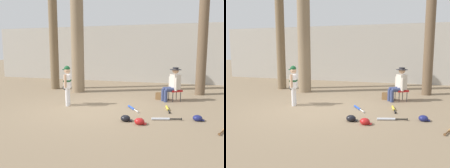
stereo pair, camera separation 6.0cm
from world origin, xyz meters
The scene contains 15 objects.
ground_plane centered at (0.00, 0.00, 0.00)m, with size 60.00×60.00×0.00m, color #7F6B51.
concrete_back_wall centered at (0.00, 6.58, 1.59)m, with size 18.00×0.36×3.18m, color #ADA89E.
tree_near_player centered at (-1.67, 2.58, 2.50)m, with size 0.73×0.73×5.70m.
tree_behind_spectator centered at (3.35, 3.45, 2.12)m, with size 0.62×0.62×4.90m.
young_ballplayer centered at (-0.93, 0.19, 0.74)m, with size 0.43×0.57×1.31m.
folding_stool centered at (2.41, 1.90, 0.36)m, with size 0.55×0.55×0.41m.
seated_spectator centered at (2.32, 1.85, 0.64)m, with size 0.66×0.57×1.20m.
handbag_beside_stool centered at (1.92, 1.97, 0.13)m, with size 0.34×0.18×0.26m, color brown.
tree_far_left centered at (-3.08, 3.03, 3.07)m, with size 0.57×0.57×6.71m.
bat_blue_youth centered at (1.20, 0.31, 0.03)m, with size 0.48×0.68×0.07m.
bat_aluminum_silver centered at (2.21, -0.57, 0.03)m, with size 0.77×0.27×0.07m.
bat_yellow_trainer centered at (2.26, 0.57, 0.03)m, with size 0.20×0.77×0.07m.
batting_helmet_red centered at (1.69, -1.09, 0.07)m, with size 0.30×0.23×0.17m.
batting_helmet_navy centered at (3.07, -0.37, 0.07)m, with size 0.28×0.22×0.16m.
batting_helmet_black centered at (1.30, -0.94, 0.07)m, with size 0.30×0.23×0.17m.
Camera 2 is at (2.71, -6.52, 1.80)m, focal length 37.26 mm.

